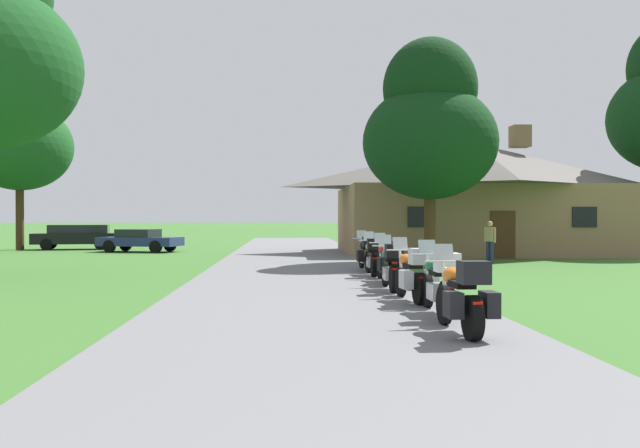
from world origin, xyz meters
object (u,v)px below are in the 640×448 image
(motorcycle_orange_nearest_to_camera, at_px, (462,298))
(motorcycle_green_fourth_in_row, at_px, (390,267))
(motorcycle_orange_third_in_row, at_px, (413,275))
(tree_by_lodge_front, at_px, (430,126))
(tree_left_far, at_px, (20,134))
(motorcycle_black_farthest_in_row, at_px, (366,254))
(motorcycle_green_second_in_row, at_px, (438,283))
(motorcycle_red_fifth_in_row, at_px, (388,261))
(parked_navy_sedan_far_left, at_px, (140,240))
(parked_black_suv_far_left, at_px, (77,236))
(bystander_tan_shirt_near_lodge, at_px, (490,240))
(motorcycle_silver_sixth_in_row, at_px, (372,257))

(motorcycle_orange_nearest_to_camera, xyz_separation_m, motorcycle_green_fourth_in_row, (-0.08, 6.22, 0.01))
(motorcycle_orange_nearest_to_camera, relative_size, motorcycle_orange_third_in_row, 1.00)
(tree_by_lodge_front, bearing_deg, motorcycle_orange_nearest_to_camera, -100.66)
(tree_left_far, bearing_deg, motorcycle_black_farthest_in_row, -43.49)
(motorcycle_green_second_in_row, height_order, motorcycle_red_fifth_in_row, same)
(motorcycle_orange_nearest_to_camera, height_order, motorcycle_green_second_in_row, same)
(motorcycle_red_fifth_in_row, distance_m, tree_left_far, 27.77)
(motorcycle_orange_nearest_to_camera, bearing_deg, tree_left_far, 118.94)
(tree_by_lodge_front, bearing_deg, tree_left_far, 148.06)
(motorcycle_black_farthest_in_row, distance_m, parked_navy_sedan_far_left, 17.26)
(motorcycle_orange_nearest_to_camera, height_order, parked_black_suv_far_left, parked_black_suv_far_left)
(parked_navy_sedan_far_left, bearing_deg, bystander_tan_shirt_near_lodge, -106.66)
(motorcycle_black_farthest_in_row, bearing_deg, parked_black_suv_far_left, 127.94)
(motorcycle_silver_sixth_in_row, relative_size, tree_left_far, 0.20)
(tree_by_lodge_front, bearing_deg, motorcycle_orange_third_in_row, -103.84)
(motorcycle_green_fourth_in_row, height_order, bystander_tan_shirt_near_lodge, bystander_tan_shirt_near_lodge)
(motorcycle_green_second_in_row, bearing_deg, bystander_tan_shirt_near_lodge, 68.74)
(motorcycle_green_fourth_in_row, relative_size, motorcycle_red_fifth_in_row, 1.00)
(motorcycle_orange_third_in_row, bearing_deg, bystander_tan_shirt_near_lodge, 61.31)
(bystander_tan_shirt_near_lodge, bearing_deg, motorcycle_black_farthest_in_row, 91.10)
(motorcycle_orange_nearest_to_camera, xyz_separation_m, bystander_tan_shirt_near_lodge, (5.43, 16.23, 0.32))
(bystander_tan_shirt_near_lodge, bearing_deg, motorcycle_orange_third_in_row, 121.06)
(motorcycle_orange_third_in_row, distance_m, tree_by_lodge_front, 13.46)
(motorcycle_orange_nearest_to_camera, xyz_separation_m, tree_left_far, (-17.45, 28.93, 5.89))
(motorcycle_orange_nearest_to_camera, bearing_deg, bystander_tan_shirt_near_lodge, 69.33)
(motorcycle_orange_nearest_to_camera, xyz_separation_m, motorcycle_green_second_in_row, (0.15, 2.19, 0.01))
(parked_black_suv_far_left, distance_m, parked_navy_sedan_far_left, 5.28)
(motorcycle_orange_nearest_to_camera, relative_size, tree_left_far, 0.20)
(motorcycle_orange_third_in_row, distance_m, bystander_tan_shirt_near_lodge, 13.45)
(parked_navy_sedan_far_left, bearing_deg, motorcycle_red_fifth_in_row, -134.00)
(motorcycle_orange_nearest_to_camera, height_order, motorcycle_orange_third_in_row, same)
(motorcycle_green_fourth_in_row, distance_m, tree_by_lodge_front, 11.44)
(parked_black_suv_far_left, bearing_deg, motorcycle_orange_nearest_to_camera, -163.86)
(motorcycle_red_fifth_in_row, height_order, parked_navy_sedan_far_left, motorcycle_red_fifth_in_row)
(tree_left_far, relative_size, parked_black_suv_far_left, 2.12)
(bystander_tan_shirt_near_lodge, height_order, parked_navy_sedan_far_left, bystander_tan_shirt_near_lodge)
(motorcycle_red_fifth_in_row, bearing_deg, motorcycle_green_second_in_row, -95.09)
(motorcycle_red_fifth_in_row, xyz_separation_m, tree_left_far, (-17.65, 20.62, 5.89))
(bystander_tan_shirt_near_lodge, xyz_separation_m, tree_by_lodge_front, (-2.39, -0.07, 4.41))
(motorcycle_orange_nearest_to_camera, bearing_deg, motorcycle_red_fifth_in_row, 86.48)
(bystander_tan_shirt_near_lodge, bearing_deg, parked_navy_sedan_far_left, 22.39)
(motorcycle_green_fourth_in_row, xyz_separation_m, bystander_tan_shirt_near_lodge, (5.51, 10.01, 0.31))
(motorcycle_green_second_in_row, distance_m, tree_left_far, 32.56)
(motorcycle_orange_nearest_to_camera, distance_m, motorcycle_orange_third_in_row, 3.92)
(motorcycle_green_second_in_row, distance_m, motorcycle_silver_sixth_in_row, 8.23)
(motorcycle_red_fifth_in_row, bearing_deg, parked_black_suv_far_left, 120.20)
(motorcycle_silver_sixth_in_row, xyz_separation_m, tree_by_lodge_front, (3.01, 5.74, 4.72))
(parked_black_suv_far_left, xyz_separation_m, parked_navy_sedan_far_left, (4.23, -3.17, -0.13))
(motorcycle_black_farthest_in_row, xyz_separation_m, tree_by_lodge_front, (2.95, 3.86, 4.73))
(motorcycle_green_fourth_in_row, bearing_deg, motorcycle_orange_third_in_row, -86.71)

